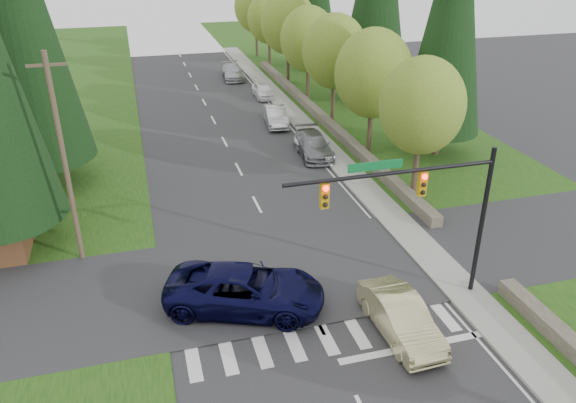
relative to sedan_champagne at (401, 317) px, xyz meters
name	(u,v)px	position (x,y,z in m)	size (l,w,h in m)	color
ground	(357,398)	(-2.89, -2.71, -0.79)	(120.00, 120.00, 0.00)	#28282B
grass_east	(422,155)	(10.11, 17.29, -0.76)	(14.00, 110.00, 0.06)	#194412
grass_west	(27,198)	(-15.89, 17.29, -0.76)	(14.00, 110.00, 0.06)	#194412
cross_street	(293,273)	(-2.89, 5.29, -0.79)	(120.00, 8.00, 0.10)	#28282B
sidewalk_east	(331,153)	(4.01, 19.29, -0.73)	(1.80, 80.00, 0.13)	gray
curb_east	(320,154)	(3.16, 19.29, -0.73)	(0.20, 80.00, 0.13)	gray
stone_wall_north	(318,115)	(5.71, 27.29, -0.44)	(0.70, 40.00, 0.70)	#4C4438
traffic_signal	(424,198)	(1.48, 1.78, 4.19)	(8.70, 0.37, 6.80)	black
utility_pole	(64,161)	(-12.39, 9.29, 4.35)	(1.60, 0.24, 10.00)	#473828
decid_tree_0	(422,106)	(6.31, 11.29, 4.80)	(4.80, 4.80, 8.37)	#38281C
decid_tree_1	(373,74)	(6.41, 18.29, 5.00)	(5.20, 5.20, 8.80)	#38281C
decid_tree_2	(335,52)	(6.21, 25.29, 5.13)	(5.00, 5.00, 8.82)	#38281C
decid_tree_3	(308,39)	(6.31, 32.29, 4.87)	(5.00, 5.00, 8.55)	#38281C
decid_tree_4	(288,23)	(6.41, 39.29, 5.27)	(5.40, 5.40, 9.18)	#38281C
decid_tree_5	(269,18)	(6.21, 46.29, 4.74)	(4.80, 4.80, 8.30)	#38281C
decid_tree_6	(256,7)	(6.31, 53.29, 5.07)	(5.20, 5.20, 8.86)	#38281C
conifer_e_a	(452,10)	(11.11, 17.29, 9.00)	(5.44, 5.44, 17.80)	#38281C
sedan_champagne	(401,317)	(0.00, 0.00, 0.00)	(1.68, 4.82, 1.59)	beige
suv_navy	(245,289)	(-5.52, 3.31, 0.13)	(3.06, 6.63, 1.84)	black
parked_car_a	(314,147)	(2.63, 19.13, -0.08)	(1.68, 4.17, 1.42)	#BBBBC0
parked_car_b	(314,145)	(2.71, 19.39, -0.03)	(2.14, 5.25, 1.52)	slate
parked_car_c	(276,116)	(1.83, 26.63, -0.04)	(1.59, 4.56, 1.50)	silver
parked_car_d	(263,90)	(2.71, 34.90, -0.12)	(1.59, 3.96, 1.35)	white
parked_car_e	(233,72)	(1.31, 42.78, -0.06)	(2.06, 5.07, 1.47)	#ACADB1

